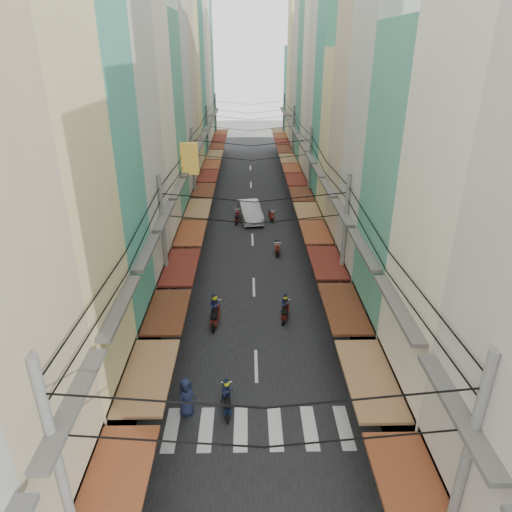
{
  "coord_description": "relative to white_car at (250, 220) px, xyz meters",
  "views": [
    {
      "loc": [
        -0.33,
        -19.87,
        14.06
      ],
      "look_at": [
        0.14,
        5.86,
        2.28
      ],
      "focal_mm": 32.0,
      "sensor_mm": 36.0,
      "label": 1
    }
  ],
  "objects": [
    {
      "name": "sidewalk_right",
      "position": [
        6.67,
        1.33,
        0.03
      ],
      "size": [
        3.0,
        80.0,
        0.06
      ],
      "primitive_type": "cube",
      "color": "gray",
      "rests_on": "ground"
    },
    {
      "name": "sidewalk_left",
      "position": [
        -6.33,
        1.33,
        0.03
      ],
      "size": [
        3.0,
        80.0,
        0.06
      ],
      "primitive_type": "cube",
      "color": "gray",
      "rests_on": "ground"
    },
    {
      "name": "parked_scooters",
      "position": [
        4.1,
        -21.41,
        0.48
      ],
      "size": [
        13.17,
        14.98,
        1.0
      ],
      "color": "black",
      "rests_on": "ground"
    },
    {
      "name": "moving_scooters",
      "position": [
        -0.14,
        -13.54,
        0.52
      ],
      "size": [
        4.46,
        25.22,
        1.94
      ],
      "color": "black",
      "rests_on": "ground"
    },
    {
      "name": "road",
      "position": [
        0.17,
        1.33,
        0.01
      ],
      "size": [
        10.0,
        80.0,
        0.02
      ],
      "primitive_type": "cube",
      "color": "black",
      "rests_on": "ground"
    },
    {
      "name": "pedestrians",
      "position": [
        -3.92,
        -17.19,
        1.06
      ],
      "size": [
        14.09,
        26.46,
        2.25
      ],
      "color": "black",
      "rests_on": "ground"
    },
    {
      "name": "traffic_sign",
      "position": [
        5.08,
        -18.63,
        2.14
      ],
      "size": [
        0.1,
        0.64,
        2.93
      ],
      "color": "slate",
      "rests_on": "ground"
    },
    {
      "name": "utility_poles",
      "position": [
        0.17,
        -3.66,
        6.59
      ],
      "size": [
        10.2,
        66.13,
        8.2
      ],
      "color": "slate",
      "rests_on": "ground"
    },
    {
      "name": "market_umbrella",
      "position": [
        6.74,
        -19.31,
        2.31
      ],
      "size": [
        2.49,
        2.49,
        2.62
      ],
      "color": "#B2B2B7",
      "rests_on": "ground"
    },
    {
      "name": "bicycle",
      "position": [
        7.67,
        -16.79,
        0.0
      ],
      "size": [
        1.65,
        1.01,
        1.07
      ],
      "primitive_type": "imported",
      "rotation": [
        0.0,
        0.0,
        1.87
      ],
      "color": "black",
      "rests_on": "ground"
    },
    {
      "name": "building_row_left",
      "position": [
        -7.75,
        -2.11,
        9.78
      ],
      "size": [
        7.8,
        67.67,
        23.7
      ],
      "color": "#B9B6A9",
      "rests_on": "ground"
    },
    {
      "name": "building_row_right",
      "position": [
        8.09,
        -2.23,
        9.41
      ],
      "size": [
        7.8,
        68.98,
        22.59
      ],
      "color": "teal",
      "rests_on": "ground"
    },
    {
      "name": "crosswalk",
      "position": [
        0.17,
        -24.67,
        0.03
      ],
      "size": [
        7.55,
        2.4,
        0.01
      ],
      "color": "silver",
      "rests_on": "ground"
    },
    {
      "name": "white_car",
      "position": [
        0.0,
        0.0,
        0.0
      ],
      "size": [
        6.06,
        3.15,
        2.04
      ],
      "primitive_type": "imported",
      "rotation": [
        0.0,
        0.0,
        0.16
      ],
      "color": "silver",
      "rests_on": "ground"
    },
    {
      "name": "ground",
      "position": [
        0.17,
        -18.67,
        0.0
      ],
      "size": [
        160.0,
        160.0,
        0.0
      ],
      "primitive_type": "plane",
      "color": "slate",
      "rests_on": "ground"
    }
  ]
}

